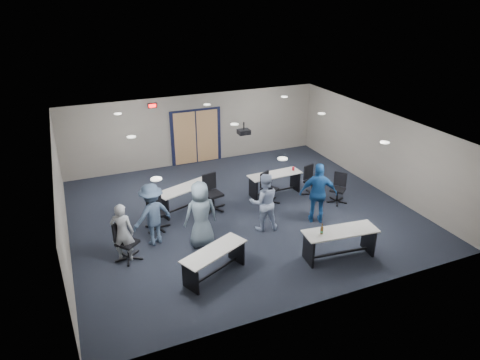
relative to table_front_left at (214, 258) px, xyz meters
name	(u,v)px	position (x,y,z in m)	size (l,w,h in m)	color
floor	(241,212)	(1.83, 2.69, -0.48)	(10.00, 10.00, 0.00)	black
back_wall	(196,129)	(1.83, 7.19, 0.87)	(10.00, 0.04, 2.70)	gray
front_wall	(325,250)	(1.83, -1.81, 0.87)	(10.00, 0.04, 2.70)	gray
left_wall	(61,202)	(-3.17, 2.69, 0.87)	(0.04, 9.00, 2.70)	gray
right_wall	(377,149)	(6.83, 2.69, 0.87)	(0.04, 9.00, 2.70)	gray
ceiling	(241,128)	(1.83, 2.69, 2.22)	(10.00, 9.00, 0.04)	white
double_door	(196,137)	(1.83, 7.15, 0.57)	(2.00, 0.07, 2.20)	black
exit_sign	(152,106)	(0.23, 7.13, 1.97)	(0.32, 0.07, 0.18)	black
ceiling_projector	(244,132)	(2.13, 3.19, 1.93)	(0.35, 0.32, 0.37)	black
ceiling_can_lights	(238,127)	(1.83, 2.94, 2.19)	(6.24, 5.74, 0.02)	white
table_front_left	(214,258)	(0.00, 0.00, 0.00)	(1.81, 1.25, 0.70)	silver
table_front_right	(339,239)	(3.18, -0.50, 0.06)	(1.97, 0.85, 1.06)	silver
table_back_left	(185,194)	(0.30, 3.54, 0.03)	(1.91, 1.20, 0.74)	silver
table_back_right	(275,180)	(3.36, 3.42, 0.03)	(1.83, 0.68, 0.85)	silver
chair_back_a	(156,212)	(-0.78, 2.70, 0.05)	(0.66, 0.66, 1.05)	black
chair_back_b	(213,193)	(1.11, 3.18, 0.09)	(0.71, 0.71, 1.13)	black
chair_back_c	(270,188)	(2.91, 2.91, 0.03)	(0.64, 0.64, 1.01)	black
chair_back_d	(313,181)	(4.47, 2.86, 0.03)	(0.64, 0.64, 1.01)	black
chair_loose_left	(127,241)	(-1.79, 1.48, 0.04)	(0.66, 0.66, 1.04)	black
chair_loose_right	(338,189)	(4.93, 2.08, 0.01)	(0.61, 0.61, 0.97)	black
person_gray	(122,232)	(-1.87, 1.52, 0.31)	(0.57, 0.38, 1.58)	#9EA4AC
person_plaid	(201,214)	(0.14, 1.42, 0.44)	(0.89, 0.58, 1.83)	slate
person_lightblue	(264,202)	(2.03, 1.52, 0.38)	(0.83, 0.65, 1.71)	#A3B4D8
person_navy	(318,193)	(3.67, 1.30, 0.44)	(1.07, 0.45, 1.83)	#1B5097
person_back	(152,214)	(-1.02, 1.99, 0.39)	(1.13, 0.65, 1.74)	#3D526F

